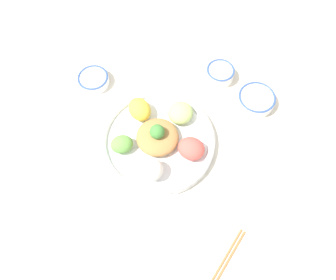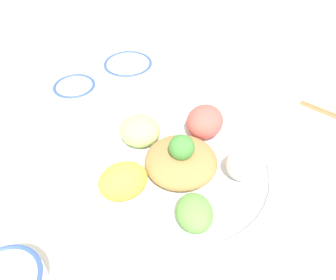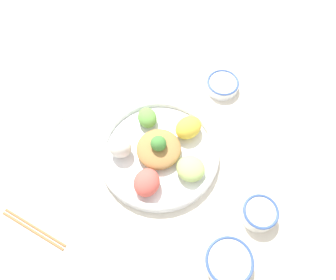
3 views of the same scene
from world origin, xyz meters
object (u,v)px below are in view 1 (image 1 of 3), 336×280
Objects in this scene: salad_platter at (158,139)px; sauce_bowl_red at (94,79)px; sauce_bowl_dark at (220,73)px; serving_spoon_main at (79,229)px; rice_bowl_blue at (256,100)px; chopsticks_pair_near at (225,263)px.

sauce_bowl_red is (-0.10, -0.30, -0.01)m from salad_platter.
sauce_bowl_dark reaches higher than serving_spoon_main.
serving_spoon_main is at bearing -11.71° from sauce_bowl_dark.
rice_bowl_blue is at bearing 67.32° from serving_spoon_main.
chopsticks_pair_near is (0.23, 0.32, -0.02)m from salad_platter.
serving_spoon_main is (0.10, -0.39, -0.00)m from chopsticks_pair_near.
sauce_bowl_red is 0.42m from sauce_bowl_dark.
sauce_bowl_dark is at bearing 80.35° from serving_spoon_main.
sauce_bowl_red is at bearing 69.18° from chopsticks_pair_near.
chopsticks_pair_near is at bearing 54.70° from salad_platter.
rice_bowl_blue is (-0.18, 0.51, 0.00)m from sauce_bowl_red.
rice_bowl_blue is 1.27× the size of sauce_bowl_dark.
serving_spoon_main is (0.64, -0.13, -0.02)m from sauce_bowl_dark.
sauce_bowl_dark is 0.66m from serving_spoon_main.
salad_platter is 2.68× the size of serving_spoon_main.
salad_platter reaches higher than sauce_bowl_red.
serving_spoon_main is (0.33, -0.07, -0.02)m from salad_platter.
sauce_bowl_dark is (-0.04, -0.14, 0.00)m from rice_bowl_blue.
sauce_bowl_red is at bearing -107.85° from salad_platter.
rice_bowl_blue is 0.15m from sauce_bowl_dark.
sauce_bowl_red is 0.51× the size of chopsticks_pair_near.
salad_platter is 1.73× the size of chopsticks_pair_near.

